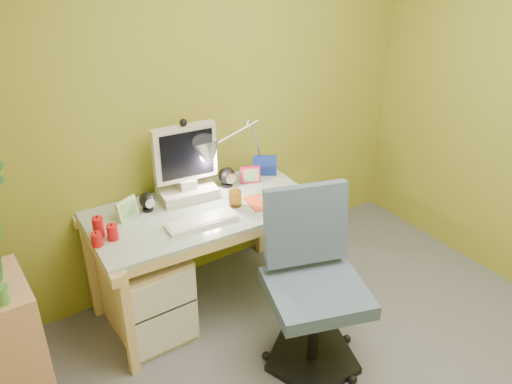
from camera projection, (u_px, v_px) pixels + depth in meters
wall_back at (201, 103)px, 3.32m from camera, size 3.20×0.01×2.40m
slope_ceiling at (148, 107)px, 1.35m from camera, size 1.10×3.20×1.10m
desk at (205, 258)px, 3.34m from camera, size 1.36×0.75×0.71m
monitor at (185, 154)px, 3.17m from camera, size 0.44×0.29×0.56m
speaker_left at (147, 202)px, 3.13m from camera, size 0.10×0.10×0.11m
speaker_right at (227, 177)px, 3.39m from camera, size 0.12×0.12×0.13m
keyboard at (202, 221)px, 3.03m from camera, size 0.42×0.16×0.02m
mousepad at (269, 200)px, 3.26m from camera, size 0.28×0.21×0.01m
mouse at (269, 198)px, 3.25m from camera, size 0.12×0.09×0.04m
amber_tumbler at (235, 198)px, 3.18m from camera, size 0.09×0.09×0.10m
candle_cluster at (101, 230)px, 2.86m from camera, size 0.15×0.13×0.11m
photo_frame_red at (250, 175)px, 3.44m from camera, size 0.12×0.07×0.11m
photo_frame_blue at (265, 165)px, 3.54m from camera, size 0.14×0.10×0.13m
photo_frame_green at (127, 209)px, 3.05m from camera, size 0.14×0.07×0.12m
desk_lamp at (249, 135)px, 3.39m from camera, size 0.56×0.25×0.59m
side_ledge at (10, 347)px, 2.64m from camera, size 0.28×0.43×0.76m
green_cup at (2, 295)px, 2.34m from camera, size 0.08×0.08×0.08m
task_chair at (317, 289)px, 2.83m from camera, size 0.72×0.72×1.02m
radiator at (297, 217)px, 4.08m from camera, size 0.39×0.18×0.38m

